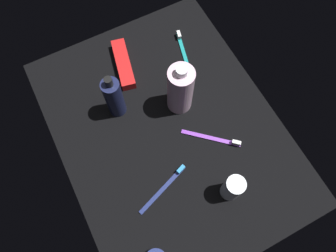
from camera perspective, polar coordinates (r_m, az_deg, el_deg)
The scene contains 8 objects.
ground_plane at distance 95.93cm, azimuth 0.00°, elevation -0.79°, with size 84.00×64.00×1.20cm, color black.
lotion_bottle at distance 91.94cm, azimuth -9.75°, elevation 5.12°, with size 5.25×5.25×18.55cm.
bodywash_bottle at distance 90.80cm, azimuth 2.24°, elevation 6.65°, with size 7.56×7.56×20.01cm.
deodorant_stick at distance 86.87cm, azimuth 11.59°, elevation -10.94°, with size 5.14×5.14×10.76cm, color silver.
toothbrush_navy at distance 90.11cm, azimuth -0.46°, elevation -10.83°, with size 7.11×17.38×2.10cm.
toothbrush_teal at distance 107.91cm, azimuth 2.82°, elevation 13.31°, with size 17.75×5.53×2.10cm.
toothbrush_purple at distance 94.77cm, azimuth 8.44°, elevation -2.27°, with size 12.83×14.27×2.10cm.
toothpaste_box_red at distance 104.90cm, azimuth -8.07°, elevation 11.02°, with size 17.60×4.40×3.20cm, color red.
Camera 1 is at (30.00, -15.58, 89.18)cm, focal length 33.67 mm.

